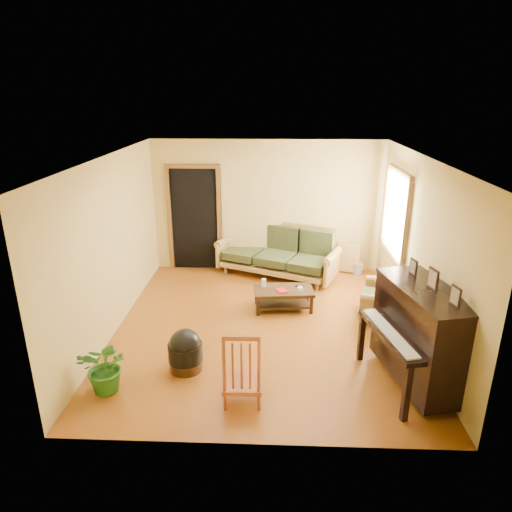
{
  "coord_description": "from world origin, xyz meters",
  "views": [
    {
      "loc": [
        0.14,
        -6.28,
        3.46
      ],
      "look_at": [
        -0.12,
        0.2,
        1.1
      ],
      "focal_mm": 32.0,
      "sensor_mm": 36.0,
      "label": 1
    }
  ],
  "objects_px": {
    "sofa": "(277,252)",
    "coffee_table": "(283,299)",
    "ceramic_crock": "(358,269)",
    "red_chair": "(242,365)",
    "footstool": "(186,355)",
    "armchair": "(383,294)",
    "potted_plant": "(107,367)",
    "piano": "(421,337)"
  },
  "relations": [
    {
      "from": "red_chair",
      "to": "potted_plant",
      "type": "bearing_deg",
      "value": 174.74
    },
    {
      "from": "footstool",
      "to": "ceramic_crock",
      "type": "relative_size",
      "value": 2.01
    },
    {
      "from": "piano",
      "to": "potted_plant",
      "type": "distance_m",
      "value": 3.81
    },
    {
      "from": "armchair",
      "to": "footstool",
      "type": "distance_m",
      "value": 3.28
    },
    {
      "from": "footstool",
      "to": "red_chair",
      "type": "bearing_deg",
      "value": -37.27
    },
    {
      "from": "sofa",
      "to": "ceramic_crock",
      "type": "height_order",
      "value": "sofa"
    },
    {
      "from": "potted_plant",
      "to": "footstool",
      "type": "bearing_deg",
      "value": 29.97
    },
    {
      "from": "sofa",
      "to": "piano",
      "type": "relative_size",
      "value": 1.6
    },
    {
      "from": "coffee_table",
      "to": "armchair",
      "type": "height_order",
      "value": "armchair"
    },
    {
      "from": "sofa",
      "to": "potted_plant",
      "type": "bearing_deg",
      "value": -94.9
    },
    {
      "from": "red_chair",
      "to": "ceramic_crock",
      "type": "distance_m",
      "value": 4.53
    },
    {
      "from": "piano",
      "to": "potted_plant",
      "type": "relative_size",
      "value": 2.16
    },
    {
      "from": "sofa",
      "to": "ceramic_crock",
      "type": "relative_size",
      "value": 10.4
    },
    {
      "from": "coffee_table",
      "to": "sofa",
      "type": "bearing_deg",
      "value": 94.22
    },
    {
      "from": "armchair",
      "to": "footstool",
      "type": "relative_size",
      "value": 1.83
    },
    {
      "from": "footstool",
      "to": "red_chair",
      "type": "relative_size",
      "value": 0.47
    },
    {
      "from": "ceramic_crock",
      "to": "potted_plant",
      "type": "xyz_separation_m",
      "value": [
        -3.67,
        -3.93,
        0.22
      ]
    },
    {
      "from": "piano",
      "to": "red_chair",
      "type": "bearing_deg",
      "value": 178.53
    },
    {
      "from": "armchair",
      "to": "piano",
      "type": "relative_size",
      "value": 0.56
    },
    {
      "from": "red_chair",
      "to": "potted_plant",
      "type": "relative_size",
      "value": 1.43
    },
    {
      "from": "sofa",
      "to": "armchair",
      "type": "bearing_deg",
      "value": -22.31
    },
    {
      "from": "sofa",
      "to": "footstool",
      "type": "bearing_deg",
      "value": -86.4
    },
    {
      "from": "coffee_table",
      "to": "piano",
      "type": "height_order",
      "value": "piano"
    },
    {
      "from": "footstool",
      "to": "potted_plant",
      "type": "relative_size",
      "value": 0.67
    },
    {
      "from": "armchair",
      "to": "potted_plant",
      "type": "height_order",
      "value": "armchair"
    },
    {
      "from": "red_chair",
      "to": "ceramic_crock",
      "type": "bearing_deg",
      "value": 61.73
    },
    {
      "from": "coffee_table",
      "to": "red_chair",
      "type": "bearing_deg",
      "value": -101.99
    },
    {
      "from": "sofa",
      "to": "armchair",
      "type": "xyz_separation_m",
      "value": [
        1.68,
        -1.73,
        -0.09
      ]
    },
    {
      "from": "piano",
      "to": "coffee_table",
      "type": "bearing_deg",
      "value": 116.41
    },
    {
      "from": "coffee_table",
      "to": "footstool",
      "type": "height_order",
      "value": "footstool"
    },
    {
      "from": "sofa",
      "to": "coffee_table",
      "type": "distance_m",
      "value": 1.51
    },
    {
      "from": "red_chair",
      "to": "footstool",
      "type": "bearing_deg",
      "value": 141.14
    },
    {
      "from": "sofa",
      "to": "ceramic_crock",
      "type": "xyz_separation_m",
      "value": [
        1.62,
        0.13,
        -0.39
      ]
    },
    {
      "from": "coffee_table",
      "to": "potted_plant",
      "type": "relative_size",
      "value": 1.46
    },
    {
      "from": "armchair",
      "to": "ceramic_crock",
      "type": "relative_size",
      "value": 3.67
    },
    {
      "from": "piano",
      "to": "potted_plant",
      "type": "bearing_deg",
      "value": 172.12
    },
    {
      "from": "red_chair",
      "to": "coffee_table",
      "type": "bearing_deg",
      "value": 76.42
    },
    {
      "from": "armchair",
      "to": "footstool",
      "type": "xyz_separation_m",
      "value": [
        -2.87,
        -1.58,
        -0.2
      ]
    },
    {
      "from": "potted_plant",
      "to": "piano",
      "type": "bearing_deg",
      "value": 4.87
    },
    {
      "from": "red_chair",
      "to": "sofa",
      "type": "bearing_deg",
      "value": 82.45
    },
    {
      "from": "armchair",
      "to": "ceramic_crock",
      "type": "xyz_separation_m",
      "value": [
        -0.06,
        1.86,
        -0.3
      ]
    },
    {
      "from": "footstool",
      "to": "potted_plant",
      "type": "height_order",
      "value": "potted_plant"
    }
  ]
}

